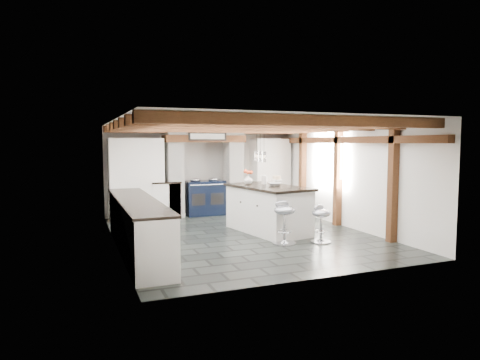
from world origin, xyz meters
name	(u,v)px	position (x,y,z in m)	size (l,w,h in m)	color
ground	(243,235)	(0.00, 0.00, 0.00)	(6.00, 6.00, 0.00)	black
room_shell	(195,179)	(-0.61, 1.42, 1.07)	(6.00, 6.03, 6.00)	white
range_cooker	(205,197)	(0.00, 2.68, 0.47)	(1.00, 0.63, 0.99)	black
kitchen_island	(268,208)	(0.62, 0.12, 0.50)	(1.36, 2.14, 1.31)	white
bar_stool_near	(321,219)	(1.14, -1.15, 0.45)	(0.42, 0.42, 0.72)	silver
bar_stool_far	(284,217)	(0.44, -1.00, 0.51)	(0.44, 0.44, 0.82)	silver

